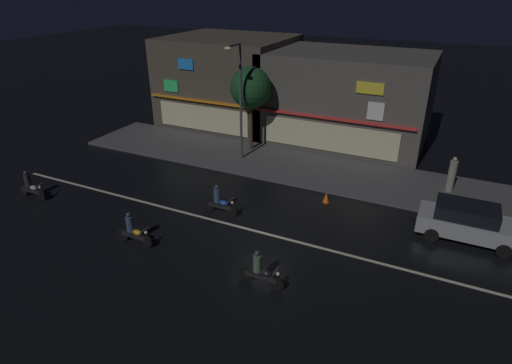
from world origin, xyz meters
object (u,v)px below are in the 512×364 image
object	(u,v)px
pedestrian_on_sidewalk	(452,175)
motorcycle_opposite_lane	(219,202)
streetlamp_west	(239,94)
motorcycle_trailing_far	(30,187)
parked_car_near_kerb	(469,222)
motorcycle_following	(260,271)
motorcycle_lead	(133,231)
traffic_cone	(326,197)

from	to	relation	value
pedestrian_on_sidewalk	motorcycle_opposite_lane	xyz separation A→B (m)	(-10.10, -7.27, -0.41)
streetlamp_west	motorcycle_trailing_far	bearing A→B (deg)	-129.75
parked_car_near_kerb	motorcycle_opposite_lane	xyz separation A→B (m)	(-11.08, -2.77, -0.24)
motorcycle_following	motorcycle_opposite_lane	size ratio (longest dim) A/B	1.00
pedestrian_on_sidewalk	motorcycle_lead	world-z (taller)	pedestrian_on_sidewalk
motorcycle_opposite_lane	traffic_cone	size ratio (longest dim) A/B	3.45
streetlamp_west	pedestrian_on_sidewalk	world-z (taller)	streetlamp_west
motorcycle_opposite_lane	streetlamp_west	bearing A→B (deg)	116.89
motorcycle_opposite_lane	motorcycle_following	bearing A→B (deg)	-36.53
streetlamp_west	traffic_cone	xyz separation A→B (m)	(6.59, -2.93, -4.07)
pedestrian_on_sidewalk	motorcycle_opposite_lane	size ratio (longest dim) A/B	1.03
motorcycle_opposite_lane	motorcycle_trailing_far	distance (m)	10.21
streetlamp_west	motorcycle_following	distance (m)	12.72
motorcycle_lead	motorcycle_following	bearing A→B (deg)	-177.60
streetlamp_west	traffic_cone	world-z (taller)	streetlamp_west
pedestrian_on_sidewalk	motorcycle_following	size ratio (longest dim) A/B	1.03
motorcycle_trailing_far	motorcycle_opposite_lane	bearing A→B (deg)	-160.90
traffic_cone	streetlamp_west	bearing A→B (deg)	155.99
streetlamp_west	motorcycle_opposite_lane	distance (m)	7.64
streetlamp_west	parked_car_near_kerb	bearing A→B (deg)	-15.03
motorcycle_trailing_far	traffic_cone	size ratio (longest dim) A/B	3.45
motorcycle_trailing_far	motorcycle_lead	bearing A→B (deg)	174.87
pedestrian_on_sidewalk	motorcycle_lead	xyz separation A→B (m)	(-12.14, -11.21, -0.41)
parked_car_near_kerb	motorcycle_lead	bearing A→B (deg)	27.11
pedestrian_on_sidewalk	parked_car_near_kerb	bearing A→B (deg)	-166.89
motorcycle_trailing_far	traffic_cone	world-z (taller)	motorcycle_trailing_far
motorcycle_lead	parked_car_near_kerb	bearing A→B (deg)	-149.18
motorcycle_following	traffic_cone	size ratio (longest dim) A/B	3.45
motorcycle_following	motorcycle_trailing_far	xyz separation A→B (m)	(-13.94, 1.21, 0.00)
motorcycle_opposite_lane	motorcycle_trailing_far	world-z (taller)	same
pedestrian_on_sidewalk	motorcycle_trailing_far	bearing A→B (deg)	117.80
streetlamp_west	motorcycle_opposite_lane	size ratio (longest dim) A/B	3.75
parked_car_near_kerb	motorcycle_following	distance (m)	9.76
motorcycle_opposite_lane	parked_car_near_kerb	bearing A→B (deg)	22.13
streetlamp_west	pedestrian_on_sidewalk	distance (m)	12.72
parked_car_near_kerb	motorcycle_lead	world-z (taller)	parked_car_near_kerb
parked_car_near_kerb	motorcycle_trailing_far	bearing A→B (deg)	15.13
parked_car_near_kerb	motorcycle_trailing_far	world-z (taller)	parked_car_near_kerb
parked_car_near_kerb	motorcycle_lead	distance (m)	14.74
motorcycle_lead	motorcycle_trailing_far	size ratio (longest dim) A/B	1.00
streetlamp_west	pedestrian_on_sidewalk	xyz separation A→B (m)	(12.25, 0.95, -3.30)
streetlamp_west	traffic_cone	distance (m)	8.28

